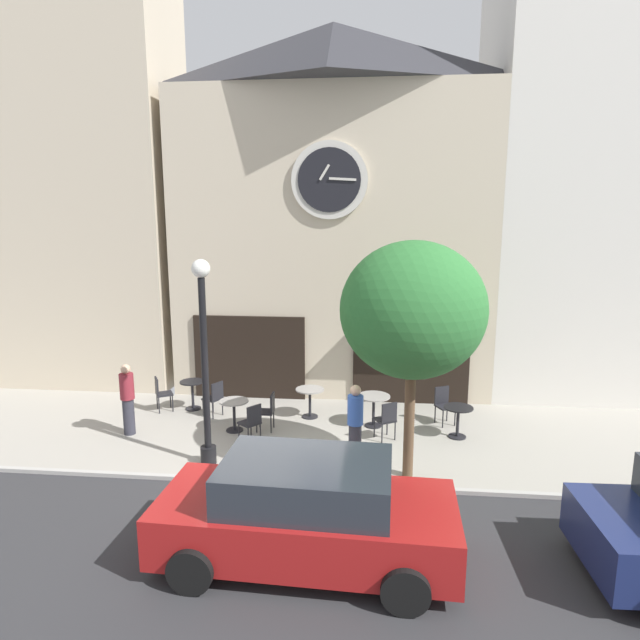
# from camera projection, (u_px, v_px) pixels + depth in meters

# --- Properties ---
(ground_plane) EXTENTS (27.50, 11.10, 0.13)m
(ground_plane) POSITION_uv_depth(u_px,v_px,m) (271.00, 503.00, 9.59)
(ground_plane) COLOR #9E998E
(clock_building) EXTENTS (8.79, 3.30, 9.94)m
(clock_building) POSITION_uv_depth(u_px,v_px,m) (333.00, 211.00, 14.98)
(clock_building) COLOR beige
(clock_building) RESTS_ON ground_plane
(neighbor_building_left) EXTENTS (6.86, 3.04, 14.97)m
(neighbor_building_left) POSITION_uv_depth(u_px,v_px,m) (58.00, 128.00, 15.80)
(neighbor_building_left) COLOR beige
(neighbor_building_left) RESTS_ON ground_plane
(neighbor_building_right) EXTENTS (7.00, 4.69, 14.15)m
(neighbor_building_right) POSITION_uv_depth(u_px,v_px,m) (617.00, 140.00, 15.12)
(neighbor_building_right) COLOR silver
(neighbor_building_right) RESTS_ON ground_plane
(street_lamp) EXTENTS (0.36, 0.36, 4.17)m
(street_lamp) POSITION_uv_depth(u_px,v_px,m) (205.00, 363.00, 10.68)
(street_lamp) COLOR black
(street_lamp) RESTS_ON ground_plane
(street_tree) EXTENTS (2.69, 2.42, 4.56)m
(street_tree) POSITION_uv_depth(u_px,v_px,m) (413.00, 311.00, 9.93)
(street_tree) COLOR brown
(street_tree) RESTS_ON ground_plane
(cafe_table_leftmost) EXTENTS (0.63, 0.63, 0.76)m
(cafe_table_leftmost) POSITION_uv_depth(u_px,v_px,m) (193.00, 390.00, 14.09)
(cafe_table_leftmost) COLOR black
(cafe_table_leftmost) RESTS_ON ground_plane
(cafe_table_near_curb) EXTENTS (0.68, 0.68, 0.74)m
(cafe_table_near_curb) POSITION_uv_depth(u_px,v_px,m) (234.00, 410.00, 12.66)
(cafe_table_near_curb) COLOR black
(cafe_table_near_curb) RESTS_ON ground_plane
(cafe_table_rightmost) EXTENTS (0.71, 0.71, 0.74)m
(cafe_table_rightmost) POSITION_uv_depth(u_px,v_px,m) (310.00, 397.00, 13.52)
(cafe_table_rightmost) COLOR black
(cafe_table_rightmost) RESTS_ON ground_plane
(cafe_table_center_left) EXTENTS (0.78, 0.78, 0.77)m
(cafe_table_center_left) POSITION_uv_depth(u_px,v_px,m) (374.00, 404.00, 12.93)
(cafe_table_center_left) COLOR black
(cafe_table_center_left) RESTS_ON ground_plane
(cafe_table_near_door) EXTENTS (0.66, 0.66, 0.73)m
(cafe_table_near_door) POSITION_uv_depth(u_px,v_px,m) (458.00, 417.00, 12.29)
(cafe_table_near_door) COLOR black
(cafe_table_near_door) RESTS_ON ground_plane
(cafe_chair_corner) EXTENTS (0.54, 0.54, 0.90)m
(cafe_chair_corner) POSITION_uv_depth(u_px,v_px,m) (215.00, 396.00, 13.58)
(cafe_chair_corner) COLOR black
(cafe_chair_corner) RESTS_ON ground_plane
(cafe_chair_right_end) EXTENTS (0.56, 0.56, 0.90)m
(cafe_chair_right_end) POSITION_uv_depth(u_px,v_px,m) (252.00, 420.00, 11.97)
(cafe_chair_right_end) COLOR black
(cafe_chair_right_end) RESTS_ON ground_plane
(cafe_chair_facing_street) EXTENTS (0.40, 0.40, 0.90)m
(cafe_chair_facing_street) POSITION_uv_depth(u_px,v_px,m) (268.00, 409.00, 12.69)
(cafe_chair_facing_street) COLOR black
(cafe_chair_facing_street) RESTS_ON ground_plane
(cafe_chair_near_tree) EXTENTS (0.55, 0.55, 0.90)m
(cafe_chair_near_tree) POSITION_uv_depth(u_px,v_px,m) (387.00, 418.00, 12.13)
(cafe_chair_near_tree) COLOR black
(cafe_chair_near_tree) RESTS_ON ground_plane
(cafe_chair_under_awning) EXTENTS (0.55, 0.55, 0.90)m
(cafe_chair_under_awning) POSITION_uv_depth(u_px,v_px,m) (161.00, 391.00, 13.95)
(cafe_chair_under_awning) COLOR black
(cafe_chair_under_awning) RESTS_ON ground_plane
(cafe_chair_near_lamp) EXTENTS (0.53, 0.53, 0.90)m
(cafe_chair_near_lamp) POSITION_uv_depth(u_px,v_px,m) (444.00, 402.00, 13.13)
(cafe_chair_near_lamp) COLOR black
(cafe_chair_near_lamp) RESTS_ON ground_plane
(pedestrian_blue) EXTENTS (0.41, 0.41, 1.67)m
(pedestrian_blue) POSITION_uv_depth(u_px,v_px,m) (355.00, 424.00, 10.91)
(pedestrian_blue) COLOR #2D2D38
(pedestrian_blue) RESTS_ON ground_plane
(pedestrian_maroon) EXTENTS (0.45, 0.45, 1.67)m
(pedestrian_maroon) POSITION_uv_depth(u_px,v_px,m) (128.00, 398.00, 12.41)
(pedestrian_maroon) COLOR #2D2D38
(pedestrian_maroon) RESTS_ON ground_plane
(parked_car_red) EXTENTS (4.37, 2.16, 1.55)m
(parked_car_red) POSITION_uv_depth(u_px,v_px,m) (306.00, 512.00, 7.83)
(parked_car_red) COLOR maroon
(parked_car_red) RESTS_ON ground_plane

